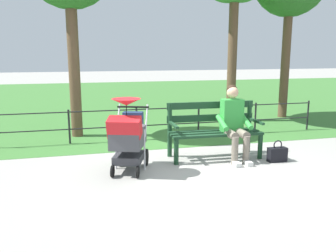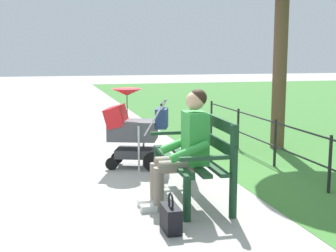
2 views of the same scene
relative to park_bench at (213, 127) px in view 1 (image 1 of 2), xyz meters
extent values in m
plane|color=#9E9B93|center=(0.42, 0.12, -0.53)|extent=(60.00, 60.00, 0.00)
cube|color=#3D7533|center=(0.42, -8.68, -0.52)|extent=(40.00, 16.00, 0.01)
cube|color=#193D23|center=(0.00, -0.06, -0.08)|extent=(1.60, 0.15, 0.04)
cube|color=#193D23|center=(0.00, 0.12, -0.08)|extent=(1.60, 0.15, 0.04)
cube|color=#193D23|center=(0.01, 0.30, -0.08)|extent=(1.60, 0.15, 0.04)
cube|color=#193D23|center=(0.00, -0.16, 0.14)|extent=(1.60, 0.08, 0.12)
cube|color=#193D23|center=(0.00, -0.16, 0.37)|extent=(1.60, 0.08, 0.12)
cylinder|color=#193D23|center=(-0.74, 0.34, -0.30)|extent=(0.08, 0.08, 0.45)
cylinder|color=#193D23|center=(-0.75, -0.14, -0.05)|extent=(0.08, 0.08, 0.95)
cube|color=#193D23|center=(-0.75, 0.14, 0.10)|extent=(0.07, 0.56, 0.04)
cylinder|color=#193D23|center=(0.76, 0.29, -0.30)|extent=(0.08, 0.08, 0.45)
cylinder|color=#193D23|center=(0.74, -0.19, -0.05)|extent=(0.08, 0.08, 0.95)
cube|color=#193D23|center=(0.75, 0.09, 0.10)|extent=(0.07, 0.56, 0.04)
cylinder|color=slate|center=(-0.38, 0.34, -0.06)|extent=(0.15, 0.40, 0.14)
cylinder|color=slate|center=(-0.18, 0.33, -0.06)|extent=(0.15, 0.40, 0.14)
cylinder|color=slate|center=(-0.38, 0.54, -0.29)|extent=(0.11, 0.11, 0.47)
cylinder|color=slate|center=(-0.18, 0.53, -0.29)|extent=(0.11, 0.11, 0.47)
cube|color=silver|center=(-0.37, 0.62, -0.49)|extent=(0.11, 0.22, 0.07)
cube|color=silver|center=(-0.17, 0.61, -0.49)|extent=(0.11, 0.22, 0.07)
cube|color=green|center=(-0.29, 0.12, 0.22)|extent=(0.37, 0.23, 0.56)
cylinder|color=green|center=(-0.50, 0.24, 0.12)|extent=(0.10, 0.43, 0.23)
cylinder|color=green|center=(-0.06, 0.23, 0.12)|extent=(0.10, 0.43, 0.23)
sphere|color=tan|center=(-0.29, 0.12, 0.62)|extent=(0.20, 0.20, 0.20)
sphere|color=black|center=(-0.29, 0.09, 0.65)|extent=(0.19, 0.19, 0.19)
cylinder|color=black|center=(1.24, 0.24, -0.39)|extent=(0.12, 0.27, 0.28)
cylinder|color=black|center=(1.68, 0.08, -0.39)|extent=(0.12, 0.27, 0.28)
cylinder|color=black|center=(1.49, 0.79, -0.44)|extent=(0.09, 0.18, 0.18)
cylinder|color=black|center=(1.84, 0.66, -0.44)|extent=(0.09, 0.18, 0.18)
cube|color=#38383D|center=(1.56, 0.44, -0.31)|extent=(0.57, 0.63, 0.12)
cylinder|color=silver|center=(1.31, 0.42, -0.20)|extent=(0.03, 0.03, 0.65)
cylinder|color=silver|center=(1.75, 0.27, -0.20)|extent=(0.03, 0.03, 0.65)
cube|color=#47474C|center=(1.57, 0.46, 0.02)|extent=(0.66, 0.80, 0.28)
cube|color=red|center=(1.65, 0.68, 0.22)|extent=(0.55, 0.45, 0.33)
cylinder|color=black|center=(1.42, 0.04, 0.42)|extent=(0.50, 0.20, 0.03)
cylinder|color=silver|center=(1.24, 0.22, 0.22)|extent=(0.13, 0.29, 0.49)
cylinder|color=silver|center=(1.67, 0.06, 0.22)|extent=(0.13, 0.29, 0.49)
cone|color=red|center=(1.60, 0.53, 0.57)|extent=(0.56, 0.56, 0.10)
cylinder|color=black|center=(1.60, 0.53, 0.39)|extent=(0.01, 0.01, 0.30)
cube|color=navy|center=(1.43, 0.06, 0.20)|extent=(0.36, 0.26, 0.28)
cube|color=black|center=(-0.95, 0.56, -0.41)|extent=(0.32, 0.14, 0.24)
torus|color=black|center=(-0.95, 0.56, -0.24)|extent=(0.16, 0.02, 0.16)
cylinder|color=black|center=(-3.01, -1.57, -0.18)|extent=(0.04, 0.04, 0.70)
cylinder|color=black|center=(-1.64, -1.57, -0.18)|extent=(0.04, 0.04, 0.70)
cylinder|color=black|center=(-0.27, -1.57, -0.18)|extent=(0.04, 0.04, 0.70)
cylinder|color=black|center=(1.10, -1.57, -0.18)|extent=(0.04, 0.04, 0.70)
cylinder|color=black|center=(2.47, -1.57, -0.18)|extent=(0.04, 0.04, 0.70)
cylinder|color=black|center=(0.42, -1.57, 0.12)|extent=(6.85, 0.02, 0.02)
cylinder|color=black|center=(0.42, -1.57, -0.23)|extent=(6.85, 0.02, 0.02)
cylinder|color=brown|center=(2.32, -2.24, 0.96)|extent=(0.24, 0.24, 2.98)
cylinder|color=brown|center=(-1.70, -3.07, 1.21)|extent=(0.24, 0.24, 3.47)
cylinder|color=brown|center=(-3.39, -3.26, 1.00)|extent=(0.24, 0.24, 3.05)
camera|label=1|loc=(2.32, 5.83, 1.30)|focal=38.76mm
camera|label=2|loc=(-4.94, 1.62, 1.12)|focal=49.48mm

